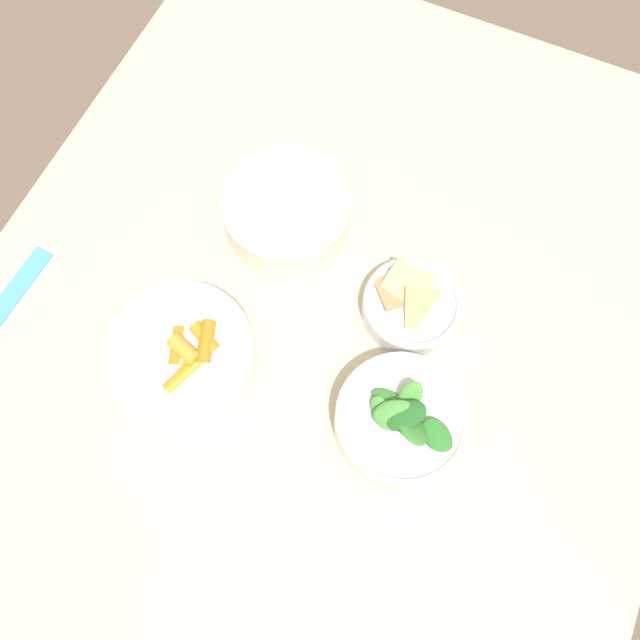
# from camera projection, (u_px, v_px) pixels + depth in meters

# --- Properties ---
(ground_plane) EXTENTS (10.00, 10.00, 0.00)m
(ground_plane) POSITION_uv_depth(u_px,v_px,m) (313.00, 446.00, 1.55)
(ground_plane) COLOR brown
(dining_table) EXTENTS (1.29, 0.96, 0.77)m
(dining_table) POSITION_uv_depth(u_px,v_px,m) (308.00, 379.00, 0.92)
(dining_table) COLOR beige
(dining_table) RESTS_ON ground_plane
(bowl_carrots) EXTENTS (0.19, 0.19, 0.07)m
(bowl_carrots) POSITION_uv_depth(u_px,v_px,m) (183.00, 356.00, 0.79)
(bowl_carrots) COLOR white
(bowl_carrots) RESTS_ON dining_table
(bowl_greens) EXTENTS (0.16, 0.16, 0.10)m
(bowl_greens) POSITION_uv_depth(u_px,v_px,m) (401.00, 420.00, 0.77)
(bowl_greens) COLOR silver
(bowl_greens) RESTS_ON dining_table
(bowl_beans_hotdog) EXTENTS (0.18, 0.18, 0.07)m
(bowl_beans_hotdog) POSITION_uv_depth(u_px,v_px,m) (287.00, 213.00, 0.87)
(bowl_beans_hotdog) COLOR silver
(bowl_beans_hotdog) RESTS_ON dining_table
(bowl_cookies) EXTENTS (0.13, 0.13, 0.05)m
(bowl_cookies) POSITION_uv_depth(u_px,v_px,m) (411.00, 305.00, 0.83)
(bowl_cookies) COLOR silver
(bowl_cookies) RESTS_ON dining_table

